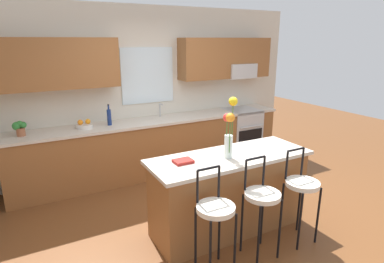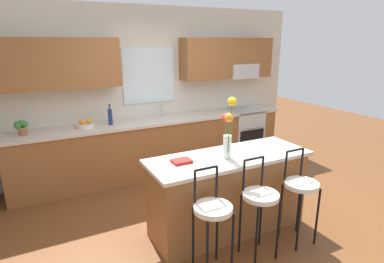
{
  "view_description": "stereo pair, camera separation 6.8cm",
  "coord_description": "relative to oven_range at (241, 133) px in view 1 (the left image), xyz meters",
  "views": [
    {
      "loc": [
        -1.88,
        -3.03,
        2.17
      ],
      "look_at": [
        0.05,
        0.55,
        1.0
      ],
      "focal_mm": 29.97,
      "sensor_mm": 36.0,
      "label": 1
    },
    {
      "loc": [
        -1.82,
        -3.06,
        2.17
      ],
      "look_at": [
        0.05,
        0.55,
        1.0
      ],
      "focal_mm": 29.97,
      "sensor_mm": 36.0,
      "label": 2
    }
  ],
  "objects": [
    {
      "name": "ground_plane",
      "position": [
        -1.71,
        -1.68,
        -0.46
      ],
      "size": [
        14.0,
        14.0,
        0.0
      ],
      "primitive_type": "plane",
      "color": "brown"
    },
    {
      "name": "back_wall_assembly",
      "position": [
        -1.68,
        0.31,
        1.05
      ],
      "size": [
        5.6,
        0.5,
        2.7
      ],
      "color": "beige",
      "rests_on": "ground"
    },
    {
      "name": "counter_run",
      "position": [
        -1.71,
        0.02,
        0.01
      ],
      "size": [
        4.56,
        0.64,
        0.92
      ],
      "color": "brown",
      "rests_on": "ground"
    },
    {
      "name": "sink_faucet",
      "position": [
        -1.56,
        0.17,
        0.6
      ],
      "size": [
        0.02,
        0.13,
        0.23
      ],
      "color": "#B7BABC",
      "rests_on": "counter_run"
    },
    {
      "name": "oven_range",
      "position": [
        0.0,
        0.0,
        0.0
      ],
      "size": [
        0.6,
        0.64,
        0.92
      ],
      "color": "#B7BABC",
      "rests_on": "ground"
    },
    {
      "name": "kitchen_island",
      "position": [
        -1.61,
        -1.94,
        0.0
      ],
      "size": [
        1.88,
        0.69,
        0.92
      ],
      "color": "brown",
      "rests_on": "ground"
    },
    {
      "name": "bar_stool_near",
      "position": [
        -2.16,
        -2.5,
        0.18
      ],
      "size": [
        0.36,
        0.36,
        1.04
      ],
      "color": "black",
      "rests_on": "ground"
    },
    {
      "name": "bar_stool_middle",
      "position": [
        -1.61,
        -2.5,
        0.18
      ],
      "size": [
        0.36,
        0.36,
        1.04
      ],
      "color": "black",
      "rests_on": "ground"
    },
    {
      "name": "bar_stool_far",
      "position": [
        -1.06,
        -2.5,
        0.18
      ],
      "size": [
        0.36,
        0.36,
        1.04
      ],
      "color": "black",
      "rests_on": "ground"
    },
    {
      "name": "flower_vase",
      "position": [
        -1.67,
        -1.99,
        0.8
      ],
      "size": [
        0.15,
        0.16,
        0.67
      ],
      "color": "silver",
      "rests_on": "kitchen_island"
    },
    {
      "name": "cookbook",
      "position": [
        -2.17,
        -1.88,
        0.48
      ],
      "size": [
        0.2,
        0.15,
        0.03
      ],
      "primitive_type": "cube",
      "color": "maroon",
      "rests_on": "kitchen_island"
    },
    {
      "name": "fruit_bowl_oranges",
      "position": [
        -2.83,
        0.02,
        0.5
      ],
      "size": [
        0.24,
        0.24,
        0.13
      ],
      "color": "silver",
      "rests_on": "counter_run"
    },
    {
      "name": "bottle_olive_oil",
      "position": [
        -2.46,
        0.02,
        0.59
      ],
      "size": [
        0.06,
        0.06,
        0.32
      ],
      "color": "navy",
      "rests_on": "counter_run"
    },
    {
      "name": "potted_plant_small",
      "position": [
        -3.66,
        0.03,
        0.58
      ],
      "size": [
        0.18,
        0.12,
        0.21
      ],
      "color": "#9E5B3D",
      "rests_on": "counter_run"
    }
  ]
}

